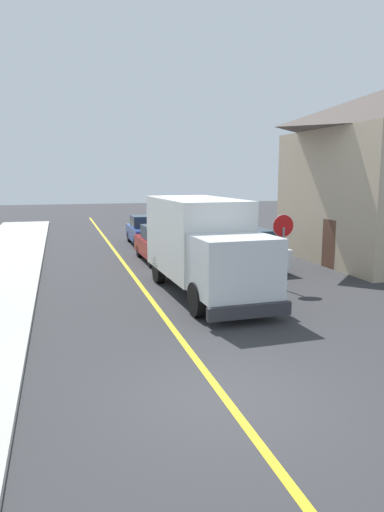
% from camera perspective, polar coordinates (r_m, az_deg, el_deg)
% --- Properties ---
extents(ground_plane, '(120.00, 120.00, 0.00)m').
position_cam_1_polar(ground_plane, '(8.99, 4.07, -16.77)').
color(ground_plane, '#303033').
extents(centre_line_yellow, '(0.16, 56.00, 0.01)m').
position_cam_1_polar(centre_line_yellow, '(18.22, -6.57, -3.02)').
color(centre_line_yellow, gold).
rests_on(centre_line_yellow, ground).
extents(box_truck, '(2.68, 7.27, 3.20)m').
position_cam_1_polar(box_truck, '(16.04, 1.28, 1.70)').
color(box_truck, silver).
rests_on(box_truck, ground).
extents(parked_car_near, '(1.88, 4.43, 1.67)m').
position_cam_1_polar(parked_car_near, '(22.25, -3.71, 1.40)').
color(parked_car_near, maroon).
rests_on(parked_car_near, ground).
extents(parked_car_mid, '(1.86, 4.42, 1.67)m').
position_cam_1_polar(parked_car_mid, '(27.66, -5.54, 3.02)').
color(parked_car_mid, '#2D4793').
rests_on(parked_car_mid, ground).
extents(parked_van_across, '(1.99, 4.47, 1.67)m').
position_cam_1_polar(parked_van_across, '(20.92, 6.92, 0.82)').
color(parked_van_across, silver).
rests_on(parked_van_across, ground).
extents(stop_sign, '(0.80, 0.10, 2.65)m').
position_cam_1_polar(stop_sign, '(16.89, 10.87, 2.23)').
color(stop_sign, gray).
rests_on(stop_sign, ground).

